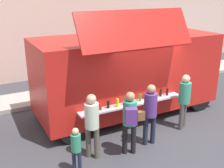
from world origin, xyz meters
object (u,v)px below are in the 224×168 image
object	(u,v)px
food_truck_main	(128,72)
customer_mid_with_backpack	(130,117)
trash_bin	(177,69)
customer_rear_waiting	(92,121)
customer_extra_browsing	(184,97)
child_near_queue	(76,146)
customer_front_ordering	(150,110)

from	to	relation	value
food_truck_main	customer_mid_with_backpack	xyz separation A→B (m)	(-1.32, -2.33, -0.43)
trash_bin	customer_rear_waiting	bearing A→B (deg)	-146.22
customer_extra_browsing	child_near_queue	bearing A→B (deg)	69.93
trash_bin	customer_mid_with_backpack	distance (m)	7.27
customer_mid_with_backpack	child_near_queue	xyz separation A→B (m)	(-1.50, -0.07, -0.37)
customer_front_ordering	customer_mid_with_backpack	size ratio (longest dim) A/B	1.02
customer_front_ordering	customer_mid_with_backpack	bearing A→B (deg)	112.13
customer_rear_waiting	child_near_queue	size ratio (longest dim) A/B	1.51
customer_mid_with_backpack	child_near_queue	bearing A→B (deg)	116.49
customer_extra_browsing	child_near_queue	size ratio (longest dim) A/B	1.51
trash_bin	customer_rear_waiting	xyz separation A→B (m)	(-6.48, -4.33, 0.61)
food_truck_main	customer_front_ordering	bearing A→B (deg)	-104.69
child_near_queue	customer_mid_with_backpack	bearing A→B (deg)	-38.14
trash_bin	customer_extra_browsing	xyz separation A→B (m)	(-3.32, -4.18, 0.61)
customer_extra_browsing	child_near_queue	xyz separation A→B (m)	(-3.73, -0.53, -0.36)
customer_rear_waiting	customer_extra_browsing	xyz separation A→B (m)	(3.16, 0.15, 0.00)
trash_bin	child_near_queue	size ratio (longest dim) A/B	0.76
trash_bin	customer_front_ordering	distance (m)	6.59
customer_front_ordering	child_near_queue	world-z (taller)	customer_front_ordering
food_truck_main	child_near_queue	distance (m)	3.78
food_truck_main	customer_extra_browsing	world-z (taller)	food_truck_main
customer_front_ordering	customer_extra_browsing	distance (m)	1.52
customer_front_ordering	customer_rear_waiting	size ratio (longest dim) A/B	1.01
food_truck_main	customer_extra_browsing	size ratio (longest dim) A/B	3.52
customer_rear_waiting	trash_bin	bearing A→B (deg)	-12.49
trash_bin	customer_extra_browsing	size ratio (longest dim) A/B	0.51
customer_front_ordering	customer_extra_browsing	xyz separation A→B (m)	(1.49, 0.28, 0.00)
trash_bin	customer_front_ordering	size ratio (longest dim) A/B	0.50
trash_bin	child_near_queue	distance (m)	8.49
customer_rear_waiting	child_near_queue	distance (m)	0.78
customer_rear_waiting	customer_extra_browsing	bearing A→B (deg)	-43.52
food_truck_main	customer_mid_with_backpack	distance (m)	2.71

